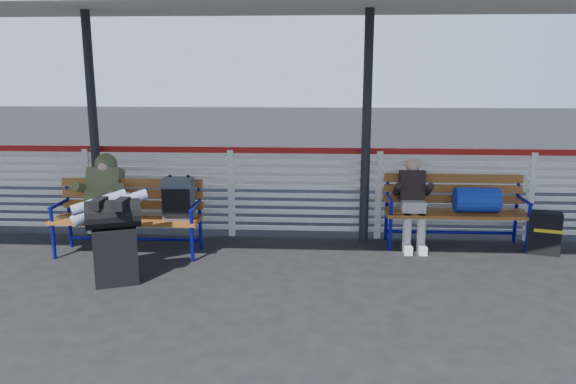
# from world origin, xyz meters

# --- Properties ---
(ground) EXTENTS (60.00, 60.00, 0.00)m
(ground) POSITION_xyz_m (0.00, 0.00, 0.00)
(ground) COLOR black
(ground) RESTS_ON ground
(fence) EXTENTS (12.08, 0.08, 1.24)m
(fence) POSITION_xyz_m (0.00, 1.90, 0.66)
(fence) COLOR silver
(fence) RESTS_ON ground
(luggage_stack) EXTENTS (0.63, 0.49, 0.92)m
(luggage_stack) POSITION_xyz_m (-0.96, 0.05, 0.50)
(luggage_stack) COLOR black
(luggage_stack) RESTS_ON ground
(bench_left) EXTENTS (1.80, 0.56, 0.97)m
(bench_left) POSITION_xyz_m (-0.91, 1.08, 0.61)
(bench_left) COLOR brown
(bench_left) RESTS_ON ground
(bench_right) EXTENTS (1.80, 0.56, 0.92)m
(bench_right) POSITION_xyz_m (3.07, 1.61, 0.59)
(bench_right) COLOR brown
(bench_right) RESTS_ON ground
(traveler_man) EXTENTS (0.94, 1.64, 0.77)m
(traveler_man) POSITION_xyz_m (-1.30, 0.74, 0.74)
(traveler_man) COLOR #8290B0
(traveler_man) RESTS_ON ground
(companion_person) EXTENTS (0.32, 0.66, 1.15)m
(companion_person) POSITION_xyz_m (2.41, 1.57, 0.60)
(companion_person) COLOR #BCB4AB
(companion_person) RESTS_ON ground
(suitcase_side) EXTENTS (0.43, 0.33, 0.53)m
(suitcase_side) POSITION_xyz_m (4.01, 1.36, 0.27)
(suitcase_side) COLOR black
(suitcase_side) RESTS_ON ground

